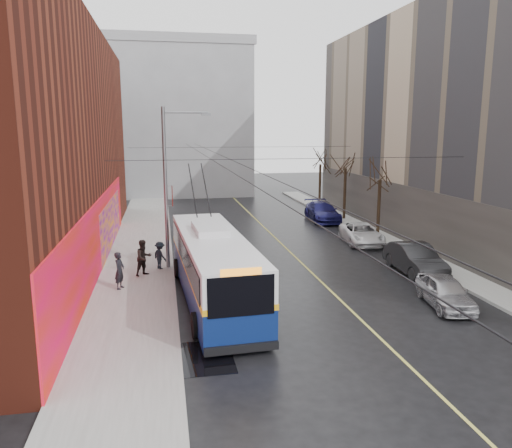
% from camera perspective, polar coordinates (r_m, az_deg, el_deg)
% --- Properties ---
extents(ground, '(140.00, 140.00, 0.00)m').
position_cam_1_polar(ground, '(20.38, 8.83, -11.91)').
color(ground, black).
rests_on(ground, ground).
extents(sidewalk_left, '(4.00, 60.00, 0.15)m').
position_cam_1_polar(sidewalk_left, '(30.72, -13.22, -4.09)').
color(sidewalk_left, gray).
rests_on(sidewalk_left, ground).
extents(sidewalk_right, '(2.00, 60.00, 0.15)m').
position_cam_1_polar(sidewalk_right, '(34.34, 16.43, -2.68)').
color(sidewalk_right, gray).
rests_on(sidewalk_right, ground).
extents(lane_line, '(0.12, 50.00, 0.01)m').
position_cam_1_polar(lane_line, '(33.59, 3.35, -2.67)').
color(lane_line, '#BFB74C').
rests_on(lane_line, ground).
extents(building_right, '(14.06, 36.00, 16.00)m').
position_cam_1_polar(building_right, '(39.40, 26.30, 9.96)').
color(building_right, tan).
rests_on(building_right, ground).
extents(building_far, '(20.50, 12.10, 18.00)m').
position_cam_1_polar(building_far, '(62.69, -10.42, 11.74)').
color(building_far, gray).
rests_on(building_far, ground).
extents(streetlight_pole, '(2.65, 0.60, 9.00)m').
position_cam_1_polar(streetlight_pole, '(27.85, -9.98, 4.51)').
color(streetlight_pole, slate).
rests_on(streetlight_pole, ground).
extents(catenary_wires, '(18.00, 60.00, 0.22)m').
position_cam_1_polar(catenary_wires, '(32.72, -3.80, 8.03)').
color(catenary_wires, black).
extents(tree_near, '(3.20, 3.20, 6.40)m').
position_cam_1_polar(tree_near, '(37.16, 14.04, 6.10)').
color(tree_near, black).
rests_on(tree_near, ground).
extents(tree_mid, '(3.20, 3.20, 6.68)m').
position_cam_1_polar(tree_mid, '(43.59, 10.23, 7.27)').
color(tree_mid, black).
rests_on(tree_mid, ground).
extents(tree_far, '(3.20, 3.20, 6.57)m').
position_cam_1_polar(tree_far, '(50.19, 7.39, 7.67)').
color(tree_far, black).
rests_on(tree_far, ground).
extents(puddle, '(2.66, 2.74, 0.01)m').
position_cam_1_polar(puddle, '(18.04, -7.02, -14.99)').
color(puddle, black).
rests_on(puddle, ground).
extents(pigeons_flying, '(3.84, 1.66, 0.40)m').
position_cam_1_polar(pigeons_flying, '(28.59, -3.02, 8.75)').
color(pigeons_flying, slate).
extents(trolleybus, '(3.45, 12.63, 5.93)m').
position_cam_1_polar(trolleybus, '(23.04, -4.89, -4.78)').
color(trolleybus, '#0B1C52').
rests_on(trolleybus, ground).
extents(parked_car_a, '(2.23, 4.24, 1.38)m').
position_cam_1_polar(parked_car_a, '(23.99, 20.80, -7.23)').
color(parked_car_a, '#B5B5BA').
rests_on(parked_car_a, ground).
extents(parked_car_b, '(1.95, 5.05, 1.64)m').
position_cam_1_polar(parked_car_b, '(28.70, 17.71, -3.84)').
color(parked_car_b, '#232326').
rests_on(parked_car_b, ground).
extents(parked_car_c, '(2.86, 5.21, 1.38)m').
position_cam_1_polar(parked_car_c, '(35.35, 11.97, -1.07)').
color(parked_car_c, white).
rests_on(parked_car_c, ground).
extents(parked_car_d, '(2.58, 5.71, 1.62)m').
position_cam_1_polar(parked_car_d, '(43.36, 7.59, 1.41)').
color(parked_car_d, navy).
rests_on(parked_car_d, ground).
extents(following_car, '(2.25, 4.94, 1.64)m').
position_cam_1_polar(following_car, '(35.33, -7.17, -0.70)').
color(following_car, '#B1B2B6').
rests_on(following_car, ground).
extents(pedestrian_a, '(0.63, 0.77, 1.82)m').
position_cam_1_polar(pedestrian_a, '(25.22, -15.33, -5.14)').
color(pedestrian_a, black).
rests_on(pedestrian_a, sidewalk_left).
extents(pedestrian_b, '(1.19, 1.14, 1.93)m').
position_cam_1_polar(pedestrian_b, '(27.14, -12.71, -3.78)').
color(pedestrian_b, black).
rests_on(pedestrian_b, sidewalk_left).
extents(pedestrian_c, '(1.04, 1.14, 1.54)m').
position_cam_1_polar(pedestrian_c, '(28.27, -10.91, -3.53)').
color(pedestrian_c, black).
rests_on(pedestrian_c, sidewalk_left).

